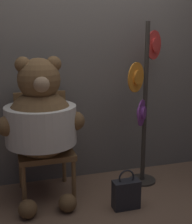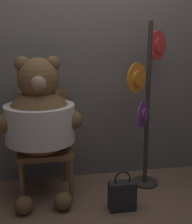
{
  "view_description": "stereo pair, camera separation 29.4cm",
  "coord_description": "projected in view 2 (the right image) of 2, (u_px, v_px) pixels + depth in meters",
  "views": [
    {
      "loc": [
        -0.77,
        -2.48,
        1.49
      ],
      "look_at": [
        0.05,
        0.27,
        0.8
      ],
      "focal_mm": 50.0,
      "sensor_mm": 36.0,
      "label": 1
    },
    {
      "loc": [
        -0.49,
        -2.55,
        1.49
      ],
      "look_at": [
        0.05,
        0.27,
        0.8
      ],
      "focal_mm": 50.0,
      "sensor_mm": 36.0,
      "label": 2
    }
  ],
  "objects": [
    {
      "name": "handbag_on_ground",
      "position": [
        122.0,
        195.0,
        2.74
      ],
      "size": [
        0.24,
        0.12,
        0.37
      ],
      "color": "#232328",
      "rests_on": "ground_plane"
    },
    {
      "name": "teddy_bear",
      "position": [
        40.0,
        119.0,
        2.81
      ],
      "size": [
        0.76,
        0.68,
        1.33
      ],
      "color": "brown",
      "rests_on": "ground_plane"
    },
    {
      "name": "ground_plane",
      "position": [
        96.0,
        203.0,
        2.87
      ],
      "size": [
        14.0,
        14.0,
        0.0
      ],
      "primitive_type": "plane",
      "color": "brown"
    },
    {
      "name": "hat_display_rack",
      "position": [
        146.0,
        104.0,
        3.04
      ],
      "size": [
        0.51,
        0.37,
        1.64
      ],
      "color": "#332D28",
      "rests_on": "ground_plane"
    },
    {
      "name": "wall_back",
      "position": [
        84.0,
        62.0,
        3.23
      ],
      "size": [
        8.0,
        0.1,
        2.47
      ],
      "color": "#66605B",
      "rests_on": "ground_plane"
    },
    {
      "name": "chair",
      "position": [
        44.0,
        139.0,
        3.05
      ],
      "size": [
        0.5,
        0.52,
        0.97
      ],
      "color": "brown",
      "rests_on": "ground_plane"
    }
  ]
}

